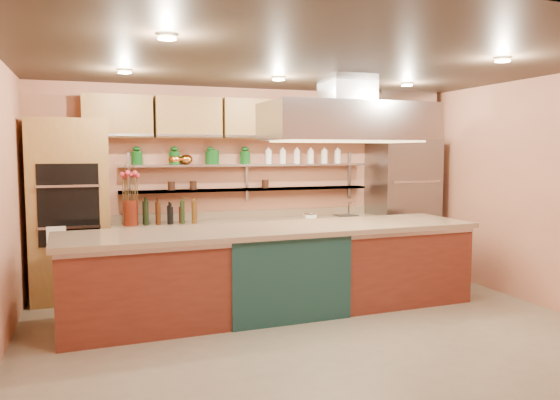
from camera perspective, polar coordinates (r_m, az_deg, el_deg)
name	(u,v)px	position (r m, az deg, el deg)	size (l,w,h in m)	color
floor	(316,333)	(5.92, 3.75, -13.70)	(6.00, 5.00, 0.02)	gray
ceiling	(317,61)	(5.67, 3.92, 14.27)	(6.00, 5.00, 0.02)	black
wall_back	(250,185)	(7.98, -3.20, 1.54)	(6.00, 0.04, 2.80)	tan
wall_front	(480,235)	(3.48, 20.17, -3.40)	(6.00, 0.04, 2.80)	tan
wall_right	(545,192)	(7.33, 25.96, 0.71)	(0.04, 5.00, 2.80)	tan
oven_stack	(70,211)	(7.38, -21.10, -1.04)	(0.95, 0.64, 2.30)	olive
refrigerator	(402,206)	(8.63, 12.66, -0.64)	(0.95, 0.72, 2.10)	slate
back_counter	(252,252)	(7.79, -2.91, -5.48)	(3.84, 0.64, 0.93)	tan
wall_shelf_lower	(249,189)	(7.84, -3.29, 1.11)	(3.60, 0.26, 0.03)	#A1A3A8
wall_shelf_upper	(249,165)	(7.83, -3.30, 3.66)	(3.60, 0.26, 0.03)	#A1A3A8
upper_cabinets	(253,119)	(7.80, -2.87, 8.44)	(4.60, 0.36, 0.55)	olive
range_hood	(347,122)	(6.69, 6.99, 8.10)	(2.00, 1.00, 0.45)	#A1A3A8
ceiling_downlights	(310,67)	(5.85, 3.12, 13.69)	(4.00, 2.80, 0.02)	#FFE5A5
island	(276,269)	(6.49, -0.39, -7.27)	(4.84, 1.05, 1.01)	maroon
flower_vase	(131,213)	(7.36, -15.34, -1.30)	(0.19, 0.19, 0.33)	#5A1A0D
oil_bottle_cluster	(170,215)	(7.42, -11.41, -1.54)	(0.75, 0.21, 0.24)	black
kitchen_scale	(310,215)	(7.95, 3.11, -1.54)	(0.17, 0.13, 0.09)	white
bar_faucet	(349,209)	(8.31, 7.18, -0.93)	(0.03, 0.03, 0.19)	silver
copper_kettle	(186,159)	(7.63, -9.77, 4.21)	(0.18, 0.18, 0.14)	orange
green_canister	(213,157)	(7.70, -7.00, 4.47)	(0.17, 0.17, 0.20)	#0E4313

